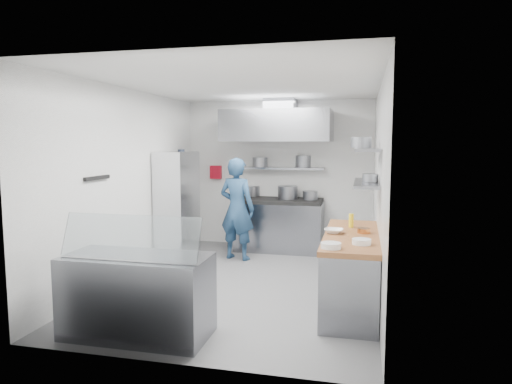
% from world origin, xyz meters
% --- Properties ---
extents(floor, '(5.00, 5.00, 0.00)m').
position_xyz_m(floor, '(0.00, 0.00, 0.00)').
color(floor, '#4F4F51').
rests_on(floor, ground).
extents(ceiling, '(5.00, 5.00, 0.00)m').
position_xyz_m(ceiling, '(0.00, 0.00, 2.80)').
color(ceiling, silver).
rests_on(ceiling, wall_back).
extents(wall_back, '(3.60, 2.80, 0.02)m').
position_xyz_m(wall_back, '(0.00, 2.50, 1.40)').
color(wall_back, white).
rests_on(wall_back, floor).
extents(wall_front, '(3.60, 2.80, 0.02)m').
position_xyz_m(wall_front, '(0.00, -2.50, 1.40)').
color(wall_front, white).
rests_on(wall_front, floor).
extents(wall_left, '(2.80, 5.00, 0.02)m').
position_xyz_m(wall_left, '(-1.80, 0.00, 1.40)').
color(wall_left, white).
rests_on(wall_left, floor).
extents(wall_right, '(2.80, 5.00, 0.02)m').
position_xyz_m(wall_right, '(1.80, 0.00, 1.40)').
color(wall_right, white).
rests_on(wall_right, floor).
extents(gas_range, '(1.60, 0.80, 0.90)m').
position_xyz_m(gas_range, '(0.10, 2.10, 0.45)').
color(gas_range, gray).
rests_on(gas_range, floor).
extents(cooktop, '(1.57, 0.78, 0.06)m').
position_xyz_m(cooktop, '(0.10, 2.10, 0.93)').
color(cooktop, black).
rests_on(cooktop, gas_range).
extents(stock_pot_left, '(0.29, 0.29, 0.20)m').
position_xyz_m(stock_pot_left, '(-0.51, 2.47, 1.06)').
color(stock_pot_left, slate).
rests_on(stock_pot_left, cooktop).
extents(stock_pot_mid, '(0.37, 0.37, 0.24)m').
position_xyz_m(stock_pot_mid, '(0.24, 2.18, 1.08)').
color(stock_pot_mid, slate).
rests_on(stock_pot_mid, cooktop).
extents(stock_pot_right, '(0.28, 0.28, 0.16)m').
position_xyz_m(stock_pot_right, '(0.66, 2.17, 1.04)').
color(stock_pot_right, slate).
rests_on(stock_pot_right, cooktop).
extents(over_range_shelf, '(1.60, 0.30, 0.04)m').
position_xyz_m(over_range_shelf, '(0.10, 2.34, 1.52)').
color(over_range_shelf, gray).
rests_on(over_range_shelf, wall_back).
extents(shelf_pot_a, '(0.29, 0.29, 0.18)m').
position_xyz_m(shelf_pot_a, '(-0.35, 2.43, 1.63)').
color(shelf_pot_a, slate).
rests_on(shelf_pot_a, over_range_shelf).
extents(shelf_pot_b, '(0.33, 0.33, 0.22)m').
position_xyz_m(shelf_pot_b, '(0.48, 2.57, 1.65)').
color(shelf_pot_b, slate).
rests_on(shelf_pot_b, over_range_shelf).
extents(extractor_hood, '(1.90, 1.15, 0.55)m').
position_xyz_m(extractor_hood, '(0.10, 1.93, 2.30)').
color(extractor_hood, gray).
rests_on(extractor_hood, wall_back).
extents(hood_duct, '(0.55, 0.55, 0.24)m').
position_xyz_m(hood_duct, '(0.10, 2.15, 2.68)').
color(hood_duct, slate).
rests_on(hood_duct, extractor_hood).
extents(red_firebox, '(0.22, 0.10, 0.26)m').
position_xyz_m(red_firebox, '(-1.25, 2.44, 1.42)').
color(red_firebox, '#A60D1E').
rests_on(red_firebox, wall_back).
extents(chef, '(0.72, 0.55, 1.75)m').
position_xyz_m(chef, '(-0.49, 1.27, 0.88)').
color(chef, navy).
rests_on(chef, floor).
extents(wire_rack, '(0.50, 0.90, 1.85)m').
position_xyz_m(wire_rack, '(-1.53, 1.14, 0.93)').
color(wire_rack, silver).
rests_on(wire_rack, floor).
extents(rack_bin_a, '(0.14, 0.18, 0.16)m').
position_xyz_m(rack_bin_a, '(-1.53, 1.01, 0.80)').
color(rack_bin_a, white).
rests_on(rack_bin_a, wire_rack).
extents(rack_bin_b, '(0.12, 0.16, 0.14)m').
position_xyz_m(rack_bin_b, '(-1.53, 1.43, 1.30)').
color(rack_bin_b, yellow).
rests_on(rack_bin_b, wire_rack).
extents(rack_jar, '(0.12, 0.12, 0.18)m').
position_xyz_m(rack_jar, '(-1.48, 1.23, 1.80)').
color(rack_jar, black).
rests_on(rack_jar, wire_rack).
extents(knife_strip, '(0.04, 0.55, 0.05)m').
position_xyz_m(knife_strip, '(-1.78, -0.90, 1.55)').
color(knife_strip, black).
rests_on(knife_strip, wall_left).
extents(prep_counter_base, '(0.62, 2.00, 0.84)m').
position_xyz_m(prep_counter_base, '(1.48, -0.60, 0.42)').
color(prep_counter_base, gray).
rests_on(prep_counter_base, floor).
extents(prep_counter_top, '(0.65, 2.04, 0.06)m').
position_xyz_m(prep_counter_top, '(1.48, -0.60, 0.87)').
color(prep_counter_top, brown).
rests_on(prep_counter_top, prep_counter_base).
extents(plate_stack_a, '(0.21, 0.21, 0.06)m').
position_xyz_m(plate_stack_a, '(1.28, -1.42, 0.93)').
color(plate_stack_a, white).
rests_on(plate_stack_a, prep_counter_top).
extents(plate_stack_b, '(0.21, 0.21, 0.06)m').
position_xyz_m(plate_stack_b, '(1.60, -1.16, 0.93)').
color(plate_stack_b, white).
rests_on(plate_stack_b, prep_counter_top).
extents(copper_pan, '(0.16, 0.16, 0.06)m').
position_xyz_m(copper_pan, '(1.62, -0.51, 0.93)').
color(copper_pan, '#B96F34').
rests_on(copper_pan, prep_counter_top).
extents(squeeze_bottle, '(0.06, 0.06, 0.18)m').
position_xyz_m(squeeze_bottle, '(1.46, -0.15, 0.99)').
color(squeeze_bottle, yellow).
rests_on(squeeze_bottle, prep_counter_top).
extents(mixing_bowl, '(0.26, 0.26, 0.06)m').
position_xyz_m(mixing_bowl, '(1.26, -0.61, 0.93)').
color(mixing_bowl, white).
rests_on(mixing_bowl, prep_counter_top).
extents(wall_shelf_lower, '(0.30, 1.30, 0.04)m').
position_xyz_m(wall_shelf_lower, '(1.64, -0.30, 1.50)').
color(wall_shelf_lower, gray).
rests_on(wall_shelf_lower, wall_right).
extents(wall_shelf_upper, '(0.30, 1.30, 0.04)m').
position_xyz_m(wall_shelf_upper, '(1.64, -0.30, 1.92)').
color(wall_shelf_upper, gray).
rests_on(wall_shelf_upper, wall_right).
extents(shelf_pot_c, '(0.20, 0.20, 0.10)m').
position_xyz_m(shelf_pot_c, '(1.69, -0.33, 1.57)').
color(shelf_pot_c, slate).
rests_on(shelf_pot_c, wall_shelf_lower).
extents(shelf_pot_d, '(0.27, 0.27, 0.14)m').
position_xyz_m(shelf_pot_d, '(1.56, 0.04, 2.01)').
color(shelf_pot_d, slate).
rests_on(shelf_pot_d, wall_shelf_upper).
extents(display_case, '(1.50, 0.70, 0.85)m').
position_xyz_m(display_case, '(-0.66, -2.00, 0.42)').
color(display_case, gray).
rests_on(display_case, floor).
extents(display_glass, '(1.47, 0.19, 0.42)m').
position_xyz_m(display_glass, '(-0.66, -2.12, 1.07)').
color(display_glass, silver).
rests_on(display_glass, display_case).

